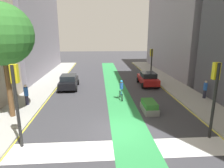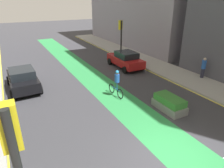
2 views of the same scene
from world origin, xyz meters
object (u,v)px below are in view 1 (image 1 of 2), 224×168
object	(u,v)px
traffic_signal_near_left	(16,91)
median_planter	(149,107)
pedestrian_sidewalk_left_a	(26,95)
pedestrian_sidewalk_right_b	(205,89)
traffic_signal_far_right	(151,58)
traffic_signal_near_right	(215,86)
car_black_left_far	(69,81)
car_red_right_far	(148,79)
street_tree_near	(2,35)
cyclist_in_lane	(121,89)

from	to	relation	value
traffic_signal_near_left	median_planter	world-z (taller)	traffic_signal_near_left
pedestrian_sidewalk_left_a	pedestrian_sidewalk_right_b	bearing A→B (deg)	2.43
traffic_signal_near_left	traffic_signal_far_right	xyz separation A→B (m)	(11.11, 15.07, -0.25)
traffic_signal_near_right	median_planter	xyz separation A→B (m)	(-2.53, 4.02, -2.69)
traffic_signal_near_left	pedestrian_sidewalk_left_a	bearing A→B (deg)	106.77
car_black_left_far	pedestrian_sidewalk_left_a	world-z (taller)	pedestrian_sidewalk_left_a
car_red_right_far	median_planter	xyz separation A→B (m)	(-1.91, -8.07, -0.40)
pedestrian_sidewalk_right_b	pedestrian_sidewalk_left_a	bearing A→B (deg)	-177.57
car_red_right_far	pedestrian_sidewalk_left_a	size ratio (longest dim) A/B	2.41
pedestrian_sidewalk_right_b	traffic_signal_near_left	bearing A→B (deg)	-154.37
car_black_left_far	street_tree_near	distance (m)	9.70
traffic_signal_near_right	cyclist_in_lane	bearing A→B (deg)	121.70
traffic_signal_near_left	cyclist_in_lane	size ratio (longest dim) A/B	2.40
median_planter	cyclist_in_lane	bearing A→B (deg)	121.12
car_red_right_far	cyclist_in_lane	distance (m)	6.26
traffic_signal_near_right	car_red_right_far	bearing A→B (deg)	92.90
traffic_signal_near_left	cyclist_in_lane	bearing A→B (deg)	49.26
traffic_signal_near_right	traffic_signal_near_left	xyz separation A→B (m)	(-10.66, -0.18, 0.02)
traffic_signal_near_right	median_planter	size ratio (longest dim) A/B	2.17
cyclist_in_lane	pedestrian_sidewalk_right_b	size ratio (longest dim) A/B	1.11
median_planter	traffic_signal_near_left	bearing A→B (deg)	-152.65
traffic_signal_far_right	street_tree_near	world-z (taller)	street_tree_near
traffic_signal_near_left	pedestrian_sidewalk_left_a	size ratio (longest dim) A/B	2.54
cyclist_in_lane	pedestrian_sidewalk_left_a	size ratio (longest dim) A/B	1.06
traffic_signal_far_right	median_planter	xyz separation A→B (m)	(-2.98, -10.86, -2.46)
car_red_right_far	median_planter	world-z (taller)	car_red_right_far
traffic_signal_near_left	cyclist_in_lane	distance (m)	9.85
traffic_signal_far_right	median_planter	bearing A→B (deg)	-105.34
traffic_signal_far_right	pedestrian_sidewalk_left_a	distance (m)	15.88
cyclist_in_lane	car_red_right_far	bearing A→B (deg)	52.91
traffic_signal_near_right	median_planter	bearing A→B (deg)	122.14
traffic_signal_near_left	pedestrian_sidewalk_right_b	bearing A→B (deg)	25.63
car_red_right_far	pedestrian_sidewalk_right_b	bearing A→B (deg)	-54.82
car_red_right_far	car_black_left_far	size ratio (longest dim) A/B	0.99
pedestrian_sidewalk_right_b	median_planter	bearing A→B (deg)	-156.85
cyclist_in_lane	pedestrian_sidewalk_left_a	world-z (taller)	pedestrian_sidewalk_left_a
pedestrian_sidewalk_left_a	car_black_left_far	bearing A→B (deg)	63.78
car_black_left_far	car_red_right_far	bearing A→B (deg)	4.89
traffic_signal_near_right	traffic_signal_near_left	world-z (taller)	traffic_signal_near_left
traffic_signal_near_right	pedestrian_sidewalk_right_b	world-z (taller)	traffic_signal_near_right
traffic_signal_near_left	car_red_right_far	size ratio (longest dim) A/B	1.06
pedestrian_sidewalk_right_b	median_planter	world-z (taller)	pedestrian_sidewalk_right_b
traffic_signal_far_right	pedestrian_sidewalk_right_b	xyz separation A→B (m)	(2.86, -8.37, -1.87)
traffic_signal_near_left	pedestrian_sidewalk_right_b	world-z (taller)	traffic_signal_near_left
car_red_right_far	traffic_signal_near_left	bearing A→B (deg)	-129.30
traffic_signal_near_right	traffic_signal_far_right	xyz separation A→B (m)	(0.45, 14.89, -0.23)
traffic_signal_near_right	cyclist_in_lane	world-z (taller)	traffic_signal_near_right
traffic_signal_near_right	car_black_left_far	world-z (taller)	traffic_signal_near_right
traffic_signal_near_left	car_red_right_far	xyz separation A→B (m)	(10.05, 12.28, -2.31)
street_tree_near	median_planter	xyz separation A→B (m)	(10.20, 0.45, -5.46)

